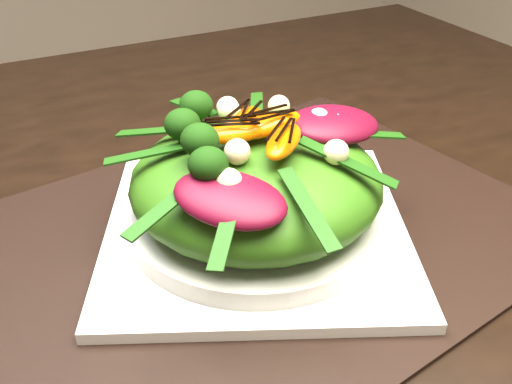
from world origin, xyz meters
name	(u,v)px	position (x,y,z in m)	size (l,w,h in m)	color
placemat	(256,234)	(0.21, -0.10, 0.75)	(0.49, 0.37, 0.00)	black
plate_base	(256,227)	(0.21, -0.10, 0.76)	(0.25, 0.25, 0.01)	silver
salad_bowl	(256,215)	(0.21, -0.10, 0.77)	(0.22, 0.22, 0.02)	silver
lettuce_mound	(256,181)	(0.21, -0.10, 0.81)	(0.21, 0.21, 0.08)	#326112
radicchio_leaf	(334,124)	(0.28, -0.10, 0.84)	(0.08, 0.05, 0.02)	#4A0818
orange_segment	(218,130)	(0.18, -0.08, 0.85)	(0.06, 0.02, 0.01)	#D75403
broccoli_floret	(156,140)	(0.13, -0.08, 0.85)	(0.04, 0.04, 0.04)	#183509
macadamia_nut	(339,156)	(0.25, -0.15, 0.84)	(0.02, 0.02, 0.02)	beige
balsamic_drizzle	(217,120)	(0.18, -0.08, 0.86)	(0.04, 0.00, 0.00)	black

